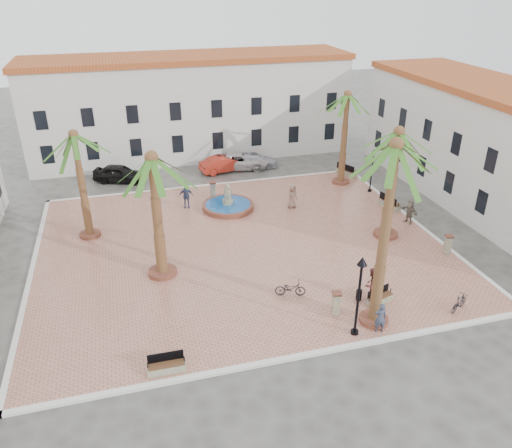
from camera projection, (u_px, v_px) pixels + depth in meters
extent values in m
plane|color=#56544F|center=(241.00, 247.00, 32.99)|extent=(120.00, 120.00, 0.00)
cube|color=tan|center=(241.00, 246.00, 32.96)|extent=(26.00, 22.00, 0.15)
cube|color=silver|center=(210.00, 185.00, 42.42)|extent=(26.30, 0.30, 0.16)
cube|color=silver|center=(298.00, 357.00, 23.50)|extent=(26.30, 0.30, 0.16)
cube|color=silver|center=(416.00, 223.00, 36.06)|extent=(0.30, 22.30, 0.16)
cube|color=silver|center=(31.00, 275.00, 29.85)|extent=(0.30, 22.30, 0.16)
cube|color=silver|center=(191.00, 109.00, 48.17)|extent=(30.00, 7.00, 9.00)
cube|color=#AB4D23|center=(188.00, 57.00, 46.02)|extent=(30.40, 7.40, 0.50)
cube|color=black|center=(48.00, 155.00, 43.08)|extent=(1.00, 0.12, 1.60)
cube|color=black|center=(93.00, 151.00, 43.97)|extent=(1.00, 0.12, 1.60)
cube|color=black|center=(136.00, 147.00, 44.87)|extent=(1.00, 0.12, 1.60)
cube|color=black|center=(178.00, 144.00, 45.76)|extent=(1.00, 0.12, 1.60)
cube|color=black|center=(218.00, 141.00, 46.66)|extent=(1.00, 0.12, 1.60)
cube|color=black|center=(256.00, 137.00, 47.55)|extent=(1.00, 0.12, 1.60)
cube|color=black|center=(294.00, 134.00, 48.45)|extent=(1.00, 0.12, 1.60)
cube|color=black|center=(329.00, 131.00, 49.34)|extent=(1.00, 0.12, 1.60)
cube|color=black|center=(41.00, 120.00, 41.72)|extent=(1.00, 0.12, 1.60)
cube|color=black|center=(88.00, 117.00, 42.62)|extent=(1.00, 0.12, 1.60)
cube|color=black|center=(132.00, 114.00, 43.51)|extent=(1.00, 0.12, 1.60)
cube|color=black|center=(175.00, 111.00, 44.41)|extent=(1.00, 0.12, 1.60)
cube|color=black|center=(217.00, 109.00, 45.30)|extent=(1.00, 0.12, 1.60)
cube|color=black|center=(256.00, 106.00, 46.20)|extent=(1.00, 0.12, 1.60)
cube|color=black|center=(295.00, 103.00, 47.10)|extent=(1.00, 0.12, 1.60)
cube|color=black|center=(331.00, 101.00, 47.99)|extent=(1.00, 0.12, 1.60)
cube|color=silver|center=(491.00, 151.00, 37.57)|extent=(7.00, 26.00, 8.50)
cube|color=#AB4D23|center=(505.00, 90.00, 35.54)|extent=(7.40, 26.40, 0.50)
cube|color=black|center=(482.00, 202.00, 34.18)|extent=(0.12, 1.00, 1.60)
cube|color=black|center=(450.00, 182.00, 37.37)|extent=(0.12, 1.00, 1.60)
cube|color=black|center=(422.00, 166.00, 40.57)|extent=(0.12, 1.00, 1.60)
cube|color=black|center=(399.00, 152.00, 43.76)|extent=(0.12, 1.00, 1.60)
cube|color=black|center=(378.00, 140.00, 46.96)|extent=(0.12, 1.00, 1.60)
cube|color=black|center=(491.00, 160.00, 32.83)|extent=(0.12, 1.00, 1.60)
cube|color=black|center=(457.00, 144.00, 36.02)|extent=(0.12, 1.00, 1.60)
cube|color=black|center=(428.00, 130.00, 39.21)|extent=(0.12, 1.00, 1.60)
cube|color=black|center=(403.00, 118.00, 42.41)|extent=(0.12, 1.00, 1.60)
cube|color=black|center=(382.00, 108.00, 45.60)|extent=(0.12, 1.00, 1.60)
cylinder|color=brown|center=(228.00, 206.00, 38.01)|extent=(3.91, 3.91, 0.37)
cylinder|color=#194C8C|center=(228.00, 204.00, 37.93)|extent=(3.45, 3.45, 0.06)
cylinder|color=gray|center=(228.00, 204.00, 37.93)|extent=(0.84, 0.84, 0.75)
cylinder|color=gray|center=(228.00, 195.00, 37.59)|extent=(0.56, 0.56, 1.12)
sphere|color=gray|center=(228.00, 186.00, 37.27)|extent=(0.41, 0.41, 0.41)
cylinder|color=brown|center=(90.00, 234.00, 34.12)|extent=(1.42, 1.42, 0.21)
cylinder|color=brown|center=(82.00, 186.00, 32.51)|extent=(0.46, 0.46, 6.93)
sphere|color=brown|center=(73.00, 134.00, 30.95)|extent=(0.62, 0.62, 0.62)
cylinder|color=brown|center=(163.00, 272.00, 29.77)|extent=(1.71, 1.71, 0.26)
cylinder|color=brown|center=(157.00, 217.00, 28.12)|extent=(0.56, 0.56, 7.06)
sphere|color=brown|center=(151.00, 157.00, 26.53)|extent=(0.75, 0.75, 0.75)
cylinder|color=brown|center=(373.00, 319.00, 25.74)|extent=(1.50, 1.50, 0.23)
cylinder|color=brown|center=(384.00, 239.00, 23.60)|extent=(0.49, 0.49, 9.25)
sphere|color=brown|center=(396.00, 144.00, 21.51)|extent=(0.66, 0.66, 0.66)
cylinder|color=brown|center=(386.00, 234.00, 34.14)|extent=(1.64, 1.64, 0.25)
cylinder|color=brown|center=(392.00, 184.00, 32.49)|extent=(0.53, 0.53, 7.06)
sphere|color=brown|center=(399.00, 131.00, 30.90)|extent=(0.72, 0.72, 0.72)
cylinder|color=brown|center=(341.00, 181.00, 42.73)|extent=(1.48, 1.48, 0.22)
cylinder|color=brown|center=(344.00, 139.00, 41.03)|extent=(0.48, 0.48, 7.31)
sphere|color=brown|center=(348.00, 94.00, 39.38)|extent=(0.65, 0.65, 0.65)
cube|color=gray|center=(167.00, 368.00, 22.45)|extent=(1.73, 0.56, 0.38)
cube|color=#56351E|center=(166.00, 364.00, 22.35)|extent=(1.63, 0.51, 0.06)
cube|color=black|center=(165.00, 357.00, 22.41)|extent=(1.63, 0.08, 0.48)
cylinder|color=black|center=(148.00, 366.00, 22.11)|extent=(0.05, 0.05, 0.29)
cylinder|color=black|center=(184.00, 359.00, 22.48)|extent=(0.05, 0.05, 0.29)
cube|color=gray|center=(380.00, 300.00, 27.17)|extent=(1.68, 0.93, 0.36)
cube|color=#56351E|center=(380.00, 296.00, 27.07)|extent=(1.58, 0.87, 0.05)
cube|color=black|center=(378.00, 291.00, 27.11)|extent=(1.47, 0.48, 0.45)
cylinder|color=black|center=(370.00, 299.00, 26.66)|extent=(0.05, 0.05, 0.27)
cylinder|color=black|center=(391.00, 291.00, 27.39)|extent=(0.05, 0.05, 0.27)
cube|color=gray|center=(390.00, 205.00, 38.18)|extent=(0.97, 2.04, 0.44)
cube|color=#56351E|center=(390.00, 202.00, 38.06)|extent=(0.90, 1.92, 0.07)
cube|color=black|center=(388.00, 199.00, 37.84)|extent=(0.42, 1.83, 0.55)
cylinder|color=black|center=(398.00, 205.00, 37.27)|extent=(0.05, 0.05, 0.33)
cylinder|color=black|center=(382.00, 196.00, 38.74)|extent=(0.05, 0.05, 0.33)
cube|color=gray|center=(347.00, 173.00, 44.30)|extent=(1.44, 2.06, 0.44)
cube|color=#56351E|center=(347.00, 170.00, 44.18)|extent=(1.34, 1.94, 0.07)
cube|color=black|center=(345.00, 167.00, 43.90)|extent=(0.90, 1.71, 0.56)
cylinder|color=black|center=(356.00, 171.00, 43.50)|extent=(0.05, 0.05, 0.33)
cylinder|color=black|center=(339.00, 166.00, 44.75)|extent=(0.05, 0.05, 0.33)
cylinder|color=black|center=(354.00, 332.00, 24.87)|extent=(0.39, 0.39, 0.17)
cylinder|color=black|center=(358.00, 299.00, 23.97)|extent=(0.13, 0.13, 3.93)
cone|color=black|center=(362.00, 261.00, 23.01)|extent=(0.48, 0.48, 0.44)
sphere|color=beige|center=(362.00, 264.00, 23.09)|extent=(0.26, 0.26, 0.26)
cylinder|color=black|center=(370.00, 190.00, 41.06)|extent=(0.32, 0.32, 0.14)
cylinder|color=black|center=(372.00, 172.00, 40.32)|extent=(0.11, 0.11, 3.24)
cone|color=black|center=(374.00, 151.00, 39.53)|extent=(0.40, 0.40, 0.36)
sphere|color=beige|center=(374.00, 153.00, 39.59)|extent=(0.22, 0.22, 0.22)
cube|color=gray|center=(336.00, 304.00, 26.12)|extent=(0.43, 0.43, 1.20)
cube|color=brown|center=(337.00, 294.00, 25.83)|extent=(0.54, 0.54, 0.09)
cube|color=gray|center=(213.00, 191.00, 39.43)|extent=(0.45, 0.45, 1.33)
cube|color=brown|center=(213.00, 183.00, 39.10)|extent=(0.57, 0.57, 0.10)
cube|color=gray|center=(448.00, 245.00, 31.70)|extent=(0.45, 0.45, 1.21)
cube|color=brown|center=(449.00, 236.00, 31.41)|extent=(0.56, 0.56, 0.09)
cylinder|color=black|center=(359.00, 295.00, 27.34)|extent=(0.32, 0.32, 0.62)
imported|color=#363E54|center=(380.00, 318.00, 24.68)|extent=(0.67, 0.50, 1.67)
imported|color=black|center=(290.00, 288.00, 27.66)|extent=(1.80, 1.07, 0.89)
imported|color=#572524|center=(371.00, 284.00, 27.08)|extent=(1.16, 1.05, 1.95)
imported|color=black|center=(459.00, 303.00, 26.44)|extent=(1.57, 1.09, 0.93)
imported|color=#8B6959|center=(292.00, 196.00, 37.83)|extent=(1.08, 0.98, 1.86)
imported|color=#344160|center=(186.00, 196.00, 37.87)|extent=(1.15, 0.61, 1.87)
imported|color=#58585D|center=(157.00, 184.00, 40.44)|extent=(0.70, 1.09, 1.59)
imported|color=#6C6151|center=(409.00, 212.00, 35.57)|extent=(0.95, 1.68, 1.73)
imported|color=black|center=(120.00, 173.00, 43.03)|extent=(4.79, 3.31, 1.51)
imported|color=#B12A1B|center=(224.00, 164.00, 45.24)|extent=(4.64, 2.40, 1.46)
imported|color=silver|center=(255.00, 160.00, 46.53)|extent=(4.59, 2.95, 1.24)
imported|color=silver|center=(239.00, 161.00, 45.96)|extent=(5.68, 3.35, 1.48)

